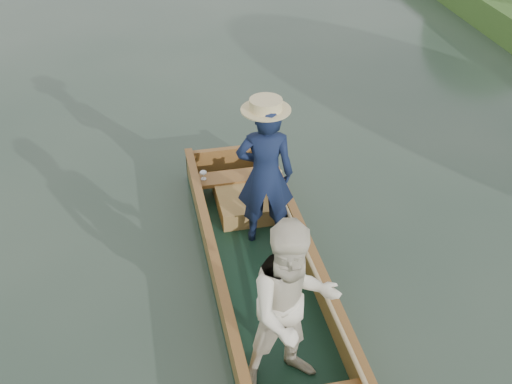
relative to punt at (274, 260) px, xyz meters
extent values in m
plane|color=#283D30|center=(-0.02, 0.14, -0.63)|extent=(120.00, 120.00, 0.00)
cube|color=black|center=(-0.02, 0.14, -0.59)|extent=(1.10, 5.00, 0.08)
cube|color=olive|center=(-0.53, 0.14, -0.39)|extent=(0.08, 5.00, 0.32)
cube|color=olive|center=(0.49, 0.14, -0.39)|extent=(0.08, 5.00, 0.32)
cube|color=olive|center=(-0.02, 2.60, -0.39)|extent=(1.10, 0.08, 0.32)
cube|color=olive|center=(-0.53, 0.14, -0.21)|extent=(0.10, 5.00, 0.04)
cube|color=olive|center=(0.49, 0.14, -0.21)|extent=(0.10, 5.00, 0.04)
cube|color=olive|center=(-0.02, 2.04, -0.33)|extent=(0.94, 0.30, 0.05)
imported|color=#121C3B|center=(0.14, 1.04, 0.32)|extent=(0.70, 0.53, 1.74)
cylinder|color=beige|center=(0.14, 1.04, 1.14)|extent=(0.52, 0.52, 0.12)
imported|color=#EEE4C9|center=(-0.08, -0.98, 0.31)|extent=(0.92, 0.76, 1.73)
cube|color=#AF6138|center=(0.12, 1.68, -0.44)|extent=(0.85, 0.90, 0.22)
sphere|color=tan|center=(0.39, 1.58, -0.23)|extent=(0.20, 0.20, 0.20)
sphere|color=tan|center=(0.39, 1.57, -0.08)|extent=(0.15, 0.15, 0.15)
sphere|color=tan|center=(0.34, 1.57, -0.02)|extent=(0.05, 0.05, 0.05)
sphere|color=tan|center=(0.44, 1.57, -0.02)|extent=(0.05, 0.05, 0.05)
sphere|color=tan|center=(0.39, 1.52, -0.09)|extent=(0.06, 0.06, 0.06)
sphere|color=tan|center=(0.30, 1.56, -0.20)|extent=(0.07, 0.07, 0.07)
sphere|color=tan|center=(0.48, 1.56, -0.20)|extent=(0.07, 0.07, 0.07)
sphere|color=tan|center=(0.34, 1.55, -0.31)|extent=(0.08, 0.08, 0.08)
sphere|color=tan|center=(0.44, 1.55, -0.31)|extent=(0.08, 0.08, 0.08)
cylinder|color=silver|center=(-0.42, 2.04, -0.30)|extent=(0.07, 0.07, 0.01)
cylinder|color=silver|center=(-0.42, 2.04, -0.26)|extent=(0.01, 0.01, 0.08)
ellipsoid|color=silver|center=(-0.42, 2.04, -0.21)|extent=(0.09, 0.09, 0.05)
cylinder|color=tan|center=(0.41, 0.15, -0.17)|extent=(0.04, 3.89, 0.18)
camera|label=1|loc=(-1.18, -4.66, 4.13)|focal=45.00mm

